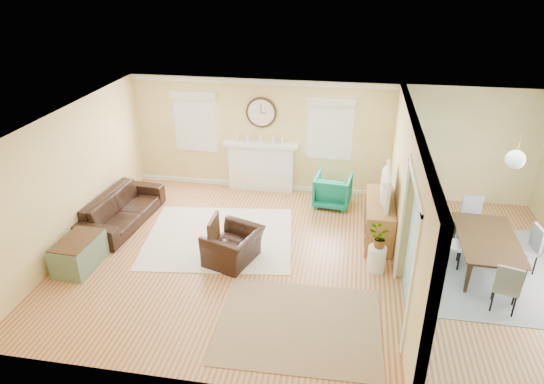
# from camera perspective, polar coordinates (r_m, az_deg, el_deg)

# --- Properties ---
(floor) EXTENTS (9.00, 9.00, 0.00)m
(floor) POSITION_cam_1_polar(r_m,az_deg,el_deg) (8.88, 4.82, -8.21)
(floor) COLOR brown
(floor) RESTS_ON ground
(wall_back) EXTENTS (9.00, 0.02, 2.60)m
(wall_back) POSITION_cam_1_polar(r_m,az_deg,el_deg) (10.99, 6.54, 6.21)
(wall_back) COLOR tan
(wall_back) RESTS_ON ground
(wall_front) EXTENTS (9.00, 0.02, 2.60)m
(wall_front) POSITION_cam_1_polar(r_m,az_deg,el_deg) (5.70, 2.39, -14.04)
(wall_front) COLOR tan
(wall_front) RESTS_ON ground
(wall_left) EXTENTS (0.02, 6.00, 2.60)m
(wall_left) POSITION_cam_1_polar(r_m,az_deg,el_deg) (9.62, -22.61, 1.39)
(wall_left) COLOR tan
(wall_left) RESTS_ON ground
(ceiling) EXTENTS (9.00, 6.00, 0.02)m
(ceiling) POSITION_cam_1_polar(r_m,az_deg,el_deg) (7.74, 5.53, 7.97)
(ceiling) COLOR white
(ceiling) RESTS_ON wall_back
(partition) EXTENTS (0.17, 6.00, 2.60)m
(partition) POSITION_cam_1_polar(r_m,az_deg,el_deg) (8.50, 15.53, -0.25)
(partition) COLOR tan
(partition) RESTS_ON ground
(fireplace) EXTENTS (1.70, 0.30, 1.17)m
(fireplace) POSITION_cam_1_polar(r_m,az_deg,el_deg) (11.30, -1.29, 3.12)
(fireplace) COLOR white
(fireplace) RESTS_ON ground
(wall_clock) EXTENTS (0.70, 0.07, 0.70)m
(wall_clock) POSITION_cam_1_polar(r_m,az_deg,el_deg) (10.96, -1.27, 9.34)
(wall_clock) COLOR #462D18
(wall_clock) RESTS_ON wall_back
(window_left) EXTENTS (1.05, 0.13, 1.42)m
(window_left) POSITION_cam_1_polar(r_m,az_deg,el_deg) (11.39, -9.04, 8.66)
(window_left) COLOR white
(window_left) RESTS_ON wall_back
(window_right) EXTENTS (1.05, 0.13, 1.42)m
(window_right) POSITION_cam_1_polar(r_m,az_deg,el_deg) (10.83, 6.89, 7.89)
(window_right) COLOR white
(window_right) RESTS_ON wall_back
(pendant) EXTENTS (0.30, 0.30, 0.55)m
(pendant) POSITION_cam_1_polar(r_m,az_deg,el_deg) (8.24, 26.71, 3.43)
(pendant) COLOR gold
(pendant) RESTS_ON ceiling
(rug_cream) EXTENTS (3.10, 2.77, 0.01)m
(rug_cream) POSITION_cam_1_polar(r_m,az_deg,el_deg) (9.62, -6.20, -5.30)
(rug_cream) COLOR beige
(rug_cream) RESTS_ON floor
(rug_jute) EXTENTS (2.48, 2.05, 0.01)m
(rug_jute) POSITION_cam_1_polar(r_m,az_deg,el_deg) (7.52, 3.21, -15.34)
(rug_jute) COLOR #977958
(rug_jute) RESTS_ON floor
(rug_grey) EXTENTS (2.43, 3.04, 0.01)m
(rug_grey) POSITION_cam_1_polar(r_m,az_deg,el_deg) (9.46, 23.64, -8.18)
(rug_grey) COLOR gray
(rug_grey) RESTS_ON floor
(sofa) EXTENTS (1.03, 2.26, 0.64)m
(sofa) POSITION_cam_1_polar(r_m,az_deg,el_deg) (10.39, -17.21, -1.93)
(sofa) COLOR black
(sofa) RESTS_ON floor
(eames_chair) EXTENTS (1.09, 1.17, 0.62)m
(eames_chair) POSITION_cam_1_polar(r_m,az_deg,el_deg) (8.74, -4.56, -6.39)
(eames_chair) COLOR black
(eames_chair) RESTS_ON floor
(green_chair) EXTENTS (0.85, 0.87, 0.71)m
(green_chair) POSITION_cam_1_polar(r_m,az_deg,el_deg) (10.72, 7.16, 0.20)
(green_chair) COLOR #007A5D
(green_chair) RESTS_ON floor
(trunk) EXTENTS (0.62, 0.98, 0.55)m
(trunk) POSITION_cam_1_polar(r_m,az_deg,el_deg) (9.24, -21.75, -6.70)
(trunk) COLOR #5A7259
(trunk) RESTS_ON floor
(credenza) EXTENTS (0.53, 1.55, 0.80)m
(credenza) POSITION_cam_1_polar(r_m,az_deg,el_deg) (9.60, 12.44, -3.19)
(credenza) COLOR olive
(credenza) RESTS_ON floor
(tv) EXTENTS (0.17, 1.12, 0.64)m
(tv) POSITION_cam_1_polar(r_m,az_deg,el_deg) (9.28, 12.74, 0.72)
(tv) COLOR black
(tv) RESTS_ON credenza
(garden_stool) EXTENTS (0.32, 0.32, 0.47)m
(garden_stool) POSITION_cam_1_polar(r_m,az_deg,el_deg) (8.71, 12.20, -7.68)
(garden_stool) COLOR white
(garden_stool) RESTS_ON floor
(potted_plant) EXTENTS (0.36, 0.31, 0.39)m
(potted_plant) POSITION_cam_1_polar(r_m,az_deg,el_deg) (8.49, 12.47, -5.25)
(potted_plant) COLOR #337F33
(potted_plant) RESTS_ON garden_stool
(dining_table) EXTENTS (1.03, 1.79, 0.62)m
(dining_table) POSITION_cam_1_polar(r_m,az_deg,el_deg) (9.31, 23.97, -6.62)
(dining_table) COLOR #462D18
(dining_table) RESTS_ON floor
(dining_chair_n) EXTENTS (0.41, 0.41, 0.86)m
(dining_chair_n) POSITION_cam_1_polar(r_m,az_deg,el_deg) (10.05, 22.59, -2.64)
(dining_chair_n) COLOR gray
(dining_chair_n) RESTS_ON floor
(dining_chair_s) EXTENTS (0.47, 0.47, 0.86)m
(dining_chair_s) POSITION_cam_1_polar(r_m,az_deg,el_deg) (8.32, 25.96, -9.50)
(dining_chair_s) COLOR gray
(dining_chair_s) RESTS_ON floor
(dining_chair_w) EXTENTS (0.44, 0.44, 0.86)m
(dining_chair_w) POSITION_cam_1_polar(r_m,az_deg,el_deg) (9.09, 20.43, -5.29)
(dining_chair_w) COLOR white
(dining_chair_w) RESTS_ON floor
(dining_chair_e) EXTENTS (0.43, 0.43, 0.86)m
(dining_chair_e) POSITION_cam_1_polar(r_m,az_deg,el_deg) (9.45, 27.68, -5.56)
(dining_chair_e) COLOR gray
(dining_chair_e) RESTS_ON floor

